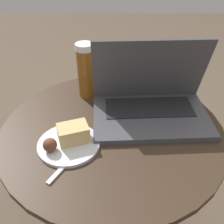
% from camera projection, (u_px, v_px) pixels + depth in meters
% --- Properties ---
extents(ground_plane, '(6.00, 6.00, 0.00)m').
position_uv_depth(ground_plane, '(112.00, 221.00, 1.08)').
color(ground_plane, brown).
extents(table, '(0.66, 0.66, 0.50)m').
position_uv_depth(table, '(112.00, 157.00, 0.86)').
color(table, '#9E9EA3').
rests_on(table, ground_plane).
extents(laptop, '(0.36, 0.25, 0.24)m').
position_uv_depth(laptop, '(150.00, 101.00, 0.81)').
color(laptop, '#47474C').
rests_on(laptop, table).
extents(beer_glass, '(0.06, 0.06, 0.19)m').
position_uv_depth(beer_glass, '(86.00, 71.00, 0.88)').
color(beer_glass, brown).
rests_on(beer_glass, table).
extents(snack_plate, '(0.17, 0.17, 0.06)m').
position_uv_depth(snack_plate, '(69.00, 140.00, 0.71)').
color(snack_plate, silver).
rests_on(snack_plate, table).
extents(fork, '(0.10, 0.15, 0.00)m').
position_uv_depth(fork, '(72.00, 157.00, 0.68)').
color(fork, silver).
rests_on(fork, table).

